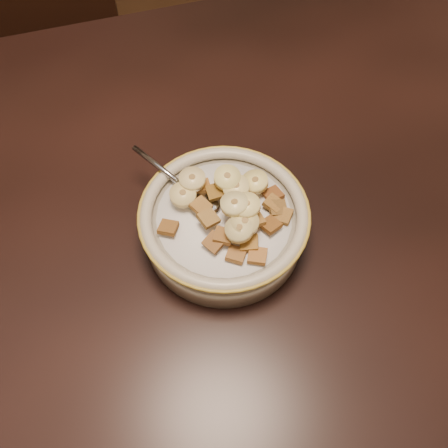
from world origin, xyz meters
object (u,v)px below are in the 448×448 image
object	(u,v)px
chair	(41,109)
cereal_bowl	(224,227)
table	(80,271)
spoon	(204,201)

from	to	relation	value
chair	cereal_bowl	bearing A→B (deg)	-61.09
table	cereal_bowl	bearing A→B (deg)	-4.76
table	cereal_bowl	size ratio (longest dim) A/B	7.34
cereal_bowl	spoon	bearing A→B (deg)	123.55
chair	cereal_bowl	size ratio (longest dim) A/B	5.24
table	spoon	bearing A→B (deg)	3.40
table	cereal_bowl	xyz separation A→B (m)	(0.18, -0.02, 0.04)
spoon	cereal_bowl	bearing A→B (deg)	90.00
table	spoon	distance (m)	0.18
table	spoon	world-z (taller)	spoon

